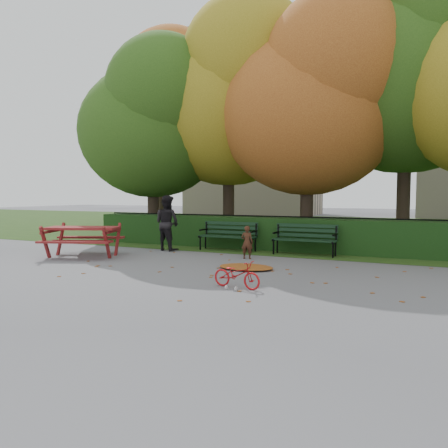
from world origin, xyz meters
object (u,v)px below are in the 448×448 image
at_px(tree_d, 419,63).
at_px(tree_f, 165,110).
at_px(tree_b, 235,96).
at_px(picnic_table, 83,233).
at_px(bench_left, 229,234).
at_px(bicycle, 237,274).
at_px(bench_right, 305,237).
at_px(child, 247,242).
at_px(adult, 167,223).
at_px(tree_a, 156,121).
at_px(tree_c, 316,100).

relative_size(tree_d, tree_f, 1.04).
bearing_deg(tree_b, tree_f, 152.01).
distance_m(tree_d, picnic_table, 11.81).
height_order(bench_left, picnic_table, picnic_table).
bearing_deg(bench_left, bicycle, -64.01).
bearing_deg(tree_b, bench_right, -40.67).
relative_size(bench_right, child, 2.01).
bearing_deg(adult, tree_d, -137.43).
relative_size(tree_f, bench_left, 5.10).
distance_m(tree_f, picnic_table, 10.22).
xyz_separation_m(tree_a, tree_c, (6.02, 0.38, 0.30)).
bearing_deg(bench_right, tree_f, 146.08).
relative_size(adult, bicycle, 1.74).
height_order(tree_a, tree_d, tree_d).
bearing_deg(tree_f, tree_c, -22.35).
xyz_separation_m(tree_f, adult, (4.10, -6.34, -4.84)).
bearing_deg(adult, child, 178.88).
height_order(tree_f, bench_left, tree_f).
distance_m(picnic_table, adult, 2.57).
relative_size(tree_c, bench_right, 4.44).
xyz_separation_m(tree_f, bench_right, (8.23, -5.54, -5.17)).
distance_m(tree_c, adult, 6.33).
xyz_separation_m(tree_a, picnic_table, (0.74, -4.81, -3.87)).
height_order(tree_a, tree_c, tree_c).
distance_m(tree_d, bench_left, 8.31).
height_order(bench_left, child, child).
height_order(picnic_table, child, picnic_table).
xyz_separation_m(child, bicycle, (1.20, -3.47, -0.19)).
bearing_deg(adult, tree_f, -46.58).
relative_size(tree_a, tree_d, 0.78).
distance_m(bench_left, bicycle, 5.42).
height_order(bench_left, bicycle, bench_left).
bearing_deg(bench_left, tree_b, 110.58).
relative_size(tree_c, bench_left, 4.44).
bearing_deg(tree_a, tree_b, 23.05).
relative_size(tree_b, bench_left, 4.88).
bearing_deg(picnic_table, bicycle, -40.95).
xyz_separation_m(tree_b, bench_left, (1.14, -3.04, -4.88)).
height_order(tree_f, bench_right, tree_f).
bearing_deg(bench_right, tree_c, 96.70).
bearing_deg(child, tree_d, -136.75).
bearing_deg(tree_a, picnic_table, -81.21).
distance_m(tree_b, bench_right, 6.76).
xyz_separation_m(tree_f, picnic_table, (2.69, -8.47, -5.04)).
bearing_deg(bicycle, tree_a, 50.78).
distance_m(tree_a, bench_left, 5.89).
bearing_deg(tree_d, bicycle, -108.51).
height_order(tree_b, picnic_table, tree_b).
height_order(tree_c, bench_right, tree_c).
distance_m(tree_f, bench_left, 9.56).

